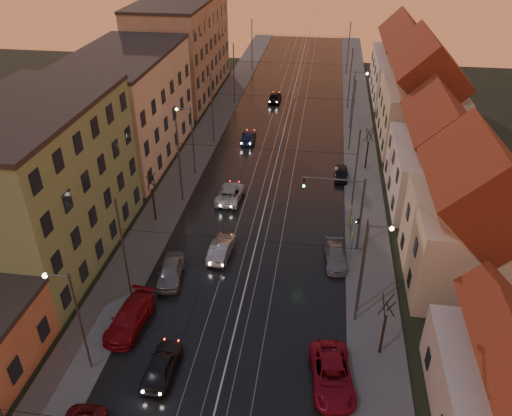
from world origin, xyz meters
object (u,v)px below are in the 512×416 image
at_px(driving_car_2, 230,193).
at_px(parked_left_3, 171,271).
at_px(street_lamp_3, 355,95).
at_px(driving_car_1, 221,248).
at_px(street_lamp_1, 368,260).
at_px(driving_car_0, 162,364).
at_px(parked_left_2, 130,318).
at_px(parked_right_1, 336,257).
at_px(driving_car_4, 275,97).
at_px(parked_right_0, 332,375).
at_px(street_lamp_2, 190,134).
at_px(parked_right_2, 341,174).
at_px(traffic_light_mast, 350,205).
at_px(driving_car_3, 248,137).
at_px(street_lamp_0, 74,313).

height_order(driving_car_2, parked_left_3, parked_left_3).
xyz_separation_m(street_lamp_3, driving_car_1, (-11.85, -30.56, -4.14)).
xyz_separation_m(street_lamp_1, driving_car_0, (-13.12, -7.67, -4.13)).
relative_size(parked_left_2, parked_right_1, 1.25).
bearing_deg(street_lamp_1, parked_left_3, 173.65).
height_order(driving_car_2, driving_car_4, driving_car_4).
relative_size(street_lamp_1, driving_car_2, 1.56).
bearing_deg(driving_car_0, parked_right_0, -174.58).
distance_m(street_lamp_2, parked_right_2, 17.29).
height_order(traffic_light_mast, driving_car_3, traffic_light_mast).
bearing_deg(parked_left_3, street_lamp_2, 91.69).
xyz_separation_m(street_lamp_2, driving_car_0, (5.09, -27.67, -4.13)).
relative_size(street_lamp_1, driving_car_0, 1.80).
relative_size(driving_car_1, driving_car_3, 1.04).
height_order(parked_right_0, parked_right_2, parked_right_0).
bearing_deg(traffic_light_mast, parked_left_2, -142.69).
bearing_deg(traffic_light_mast, driving_car_1, -166.59).
distance_m(driving_car_3, driving_car_4, 15.84).
relative_size(driving_car_1, parked_left_3, 0.98).
bearing_deg(parked_left_2, traffic_light_mast, 42.38).
relative_size(street_lamp_3, driving_car_4, 1.79).
distance_m(driving_car_3, parked_right_2, 14.62).
bearing_deg(parked_right_1, traffic_light_mast, 63.51).
height_order(street_lamp_3, traffic_light_mast, street_lamp_3).
height_order(driving_car_0, parked_right_0, parked_right_0).
bearing_deg(parked_left_2, street_lamp_1, 18.16).
relative_size(parked_left_3, parked_right_1, 1.06).
bearing_deg(parked_right_0, traffic_light_mast, 78.26).
xyz_separation_m(street_lamp_2, driving_car_4, (6.55, 25.64, -4.12)).
relative_size(driving_car_4, parked_left_3, 0.97).
relative_size(street_lamp_0, street_lamp_1, 1.00).
xyz_separation_m(street_lamp_1, street_lamp_2, (-18.21, 20.00, 0.00)).
distance_m(driving_car_3, parked_right_1, 26.61).
xyz_separation_m(street_lamp_3, parked_right_1, (-1.98, -30.17, -4.26)).
xyz_separation_m(street_lamp_3, driving_car_0, (-13.12, -43.67, -4.13)).
distance_m(street_lamp_0, traffic_light_mast, 23.42).
height_order(parked_left_2, parked_right_1, parked_left_2).
height_order(driving_car_4, parked_left_3, parked_left_3).
bearing_deg(parked_right_2, street_lamp_3, 84.79).
distance_m(driving_car_4, parked_left_3, 44.09).
height_order(traffic_light_mast, driving_car_2, traffic_light_mast).
distance_m(street_lamp_2, driving_car_1, 16.42).
bearing_deg(traffic_light_mast, street_lamp_2, 144.93).
height_order(driving_car_4, parked_right_1, driving_car_4).
distance_m(traffic_light_mast, driving_car_3, 25.39).
xyz_separation_m(driving_car_4, parked_left_3, (-3.65, -43.94, 0.02)).
xyz_separation_m(driving_car_2, parked_right_1, (10.92, -9.28, -0.08)).
bearing_deg(traffic_light_mast, parked_right_2, 91.69).
xyz_separation_m(parked_right_1, parked_right_2, (0.48, 15.48, -0.01)).
height_order(street_lamp_1, street_lamp_3, same).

